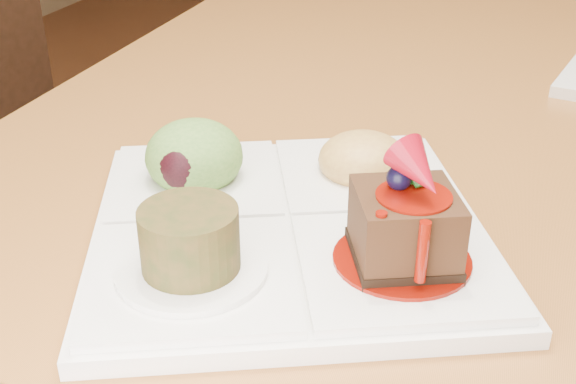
# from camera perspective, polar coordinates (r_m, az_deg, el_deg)

# --- Properties ---
(dining_table) EXTENTS (1.00, 1.80, 0.75)m
(dining_table) POSITION_cam_1_polar(r_m,az_deg,el_deg) (1.17, 19.11, 10.33)
(dining_table) COLOR #975727
(dining_table) RESTS_ON ground
(sampler_plate) EXTENTS (0.34, 0.34, 0.10)m
(sampler_plate) POSITION_cam_1_polar(r_m,az_deg,el_deg) (0.48, -0.28, -1.34)
(sampler_plate) COLOR white
(sampler_plate) RESTS_ON dining_table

